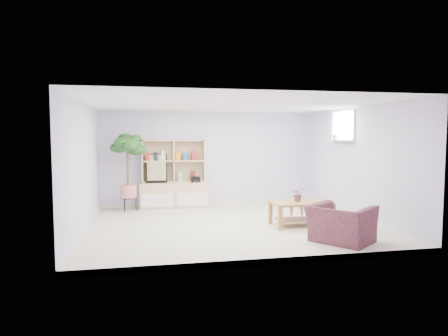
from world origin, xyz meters
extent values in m
cube|color=beige|center=(0.00, 0.00, 0.00)|extent=(5.50, 5.00, 0.01)
cube|color=white|center=(0.00, 0.00, 2.40)|extent=(5.50, 5.00, 0.01)
cube|color=#D4C7FF|center=(0.00, 2.50, 1.20)|extent=(5.50, 0.01, 2.40)
cube|color=#D4C7FF|center=(0.00, -2.50, 1.20)|extent=(5.50, 0.01, 2.40)
cube|color=#D4C7FF|center=(-2.75, 0.00, 1.20)|extent=(0.01, 5.00, 2.40)
cube|color=#D4C7FF|center=(2.75, 0.00, 1.20)|extent=(0.01, 5.00, 2.40)
cube|color=white|center=(2.67, 0.60, 1.68)|extent=(0.14, 1.00, 0.04)
imported|color=#11521F|center=(1.36, -0.20, 0.62)|extent=(0.28, 0.25, 0.28)
imported|color=#191A39|center=(1.57, -1.59, 0.36)|extent=(1.25, 1.28, 0.72)
imported|color=#1C4316|center=(2.67, 0.87, 1.82)|extent=(0.16, 0.15, 0.24)
camera|label=1|loc=(-1.63, -7.67, 1.79)|focal=32.00mm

